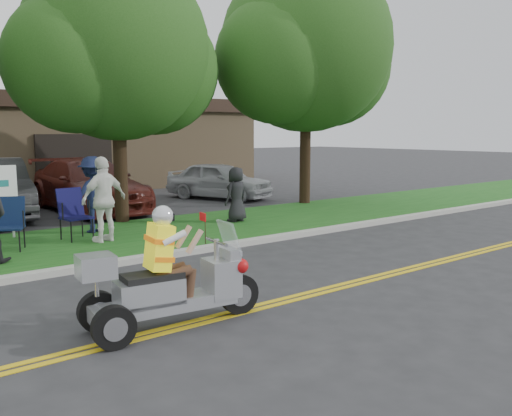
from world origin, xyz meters
TOP-DOWN VIEW (x-y plane):
  - ground at (0.00, 0.00)m, footprint 120.00×120.00m
  - centerline_near at (0.00, -0.58)m, footprint 60.00×0.10m
  - centerline_far at (0.00, -0.42)m, footprint 60.00×0.10m
  - curb at (0.00, 3.05)m, footprint 60.00×0.25m
  - grass_verge at (0.00, 5.20)m, footprint 60.00×4.00m
  - commercial_building at (2.00, 18.98)m, footprint 18.00×8.20m
  - tree_mid at (0.55, 7.23)m, footprint 5.88×4.80m
  - tree_right at (7.06, 7.03)m, footprint 6.86×5.60m
  - trike_scooter at (-2.29, -0.42)m, footprint 2.43×0.87m
  - lawn_chair_a at (-2.78, 5.30)m, footprint 0.76×0.77m
  - lawn_chair_b at (-1.37, 5.58)m, footprint 0.68×0.70m
  - spectator_adult_right at (-0.94, 4.86)m, footprint 1.17×0.70m
  - spectator_chair_a at (-0.70, 6.10)m, footprint 1.28×0.89m
  - spectator_chair_b at (2.91, 5.28)m, footprint 0.80×0.61m
  - parked_car_right at (0.80, 10.32)m, footprint 2.47×5.69m
  - parked_car_far_right at (5.78, 10.35)m, footprint 3.11×4.39m

SIDE VIEW (x-z plane):
  - ground at x=0.00m, z-range 0.00..0.00m
  - centerline_near at x=0.00m, z-range 0.00..0.01m
  - centerline_far at x=0.00m, z-range 0.00..0.01m
  - grass_verge at x=0.00m, z-range 0.01..0.11m
  - curb at x=0.00m, z-range 0.00..0.12m
  - trike_scooter at x=-2.29m, z-range -0.24..1.35m
  - parked_car_far_right at x=5.78m, z-range 0.00..1.39m
  - lawn_chair_a at x=-2.78m, z-range 0.17..1.24m
  - lawn_chair_b at x=-1.37m, z-range 0.18..1.32m
  - parked_car_right at x=0.80m, z-range 0.00..1.63m
  - spectator_chair_b at x=2.91m, z-range 0.10..1.56m
  - spectator_chair_a at x=-0.70m, z-range 0.10..1.92m
  - spectator_adult_right at x=-0.94m, z-range 0.10..1.97m
  - commercial_building at x=2.00m, z-range 0.01..4.01m
  - tree_mid at x=0.55m, z-range 0.91..7.96m
  - tree_right at x=7.06m, z-range 0.99..9.06m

